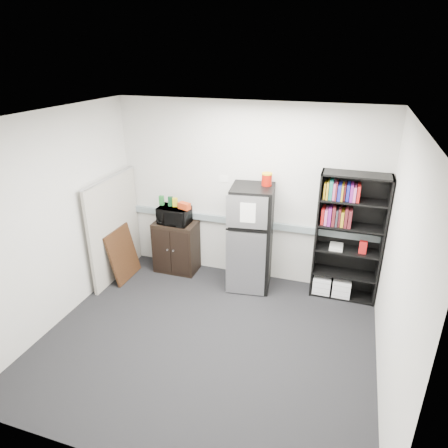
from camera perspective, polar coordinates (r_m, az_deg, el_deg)
name	(u,v)px	position (r m, az deg, el deg)	size (l,w,h in m)	color
floor	(207,340)	(5.18, -2.45, -16.24)	(4.00, 4.00, 0.00)	black
wall_back	(246,194)	(5.98, 3.19, 4.33)	(4.00, 0.02, 2.70)	silver
wall_right	(398,271)	(4.23, 23.63, -6.17)	(0.02, 3.50, 2.70)	silver
wall_left	(56,221)	(5.43, -22.91, 0.42)	(0.02, 3.50, 2.70)	silver
ceiling	(202,118)	(4.03, -3.13, 14.82)	(4.00, 3.50, 0.02)	white
electrical_raceway	(245,222)	(6.12, 3.03, 0.26)	(3.92, 0.05, 0.10)	gray
wall_note	(224,179)	(6.01, -0.02, 6.46)	(0.14, 0.00, 0.10)	white
bookshelf	(347,235)	(5.77, 17.21, -1.49)	(0.90, 0.34, 1.85)	black
cubicle_partition	(115,228)	(6.35, -15.35, -0.54)	(0.06, 1.30, 1.62)	gray
cabinet	(176,247)	(6.47, -6.83, -3.23)	(0.67, 0.45, 0.84)	black
microwave	(174,215)	(6.23, -7.13, 1.25)	(0.48, 0.33, 0.27)	black
snack_box_a	(162,200)	(6.28, -8.91, 3.35)	(0.07, 0.05, 0.15)	#1B6025
snack_box_b	(170,201)	(6.22, -7.66, 3.21)	(0.07, 0.05, 0.15)	#0B3317
snack_box_c	(175,202)	(6.18, -6.99, 3.10)	(0.07, 0.05, 0.14)	gold
snack_bag	(184,206)	(6.08, -5.69, 2.60)	(0.18, 0.10, 0.10)	#BE3713
refrigerator	(251,238)	(5.86, 3.90, -2.05)	(0.66, 0.69, 1.58)	black
coffee_can	(267,178)	(5.62, 6.14, 6.49)	(0.15, 0.15, 0.20)	#991107
framed_poster	(123,254)	(6.42, -14.23, -4.16)	(0.21, 0.64, 0.81)	black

